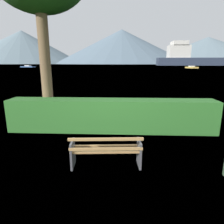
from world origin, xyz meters
TOP-DOWN VIEW (x-y plane):
  - ground_plane at (0.00, 0.00)m, footprint 1400.00×1400.00m
  - water_surface at (0.00, 306.06)m, footprint 620.00×620.00m
  - park_bench at (0.00, -0.06)m, footprint 1.79×0.69m
  - hedge_row at (0.00, 2.68)m, footprint 7.76×0.88m
  - cargo_ship_large at (83.83, 203.02)m, footprint 112.10×18.77m
  - fishing_boat_near at (34.32, 95.40)m, footprint 4.01×8.45m
  - sailboat_mid at (-55.39, 113.56)m, footprint 9.25×5.31m
  - distant_hills at (-21.43, 540.67)m, footprint 829.17×369.96m

SIDE VIEW (x-z plane):
  - ground_plane at x=0.00m, z-range 0.00..0.00m
  - water_surface at x=0.00m, z-range 0.00..0.00m
  - park_bench at x=0.00m, z-range -0.01..0.86m
  - sailboat_mid at x=-55.39m, z-range -0.18..1.06m
  - fishing_boat_near at x=34.32m, z-range -0.15..1.04m
  - hedge_row at x=0.00m, z-range 0.00..1.22m
  - cargo_ship_large at x=83.83m, z-range -5.11..18.08m
  - distant_hills at x=-21.43m, z-range -3.13..83.56m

